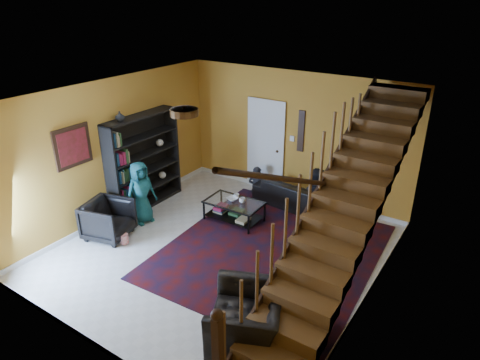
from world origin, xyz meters
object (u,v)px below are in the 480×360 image
object	(u,v)px
sofa	(299,195)
armchair_right	(246,317)
armchair_left	(108,220)
coffee_table	(234,210)
bookshelf	(144,163)

from	to	relation	value
sofa	armchair_right	size ratio (longest dim) A/B	1.81
armchair_left	coffee_table	size ratio (longest dim) A/B	0.69
armchair_left	armchair_right	size ratio (longest dim) A/B	0.75
bookshelf	armchair_right	world-z (taller)	bookshelf
sofa	coffee_table	bearing A→B (deg)	62.21
armchair_left	armchair_right	distance (m)	3.63
sofa	armchair_right	world-z (taller)	armchair_right
bookshelf	sofa	bearing A→B (deg)	31.32
armchair_left	armchair_right	world-z (taller)	armchair_left
bookshelf	coffee_table	world-z (taller)	bookshelf
bookshelf	armchair_left	size ratio (longest dim) A/B	2.51
sofa	armchair_left	world-z (taller)	armchair_left
armchair_left	armchair_right	bearing A→B (deg)	-116.67
armchair_right	sofa	bearing A→B (deg)	172.17
bookshelf	sofa	xyz separation A→B (m)	(2.79, 1.70, -0.68)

